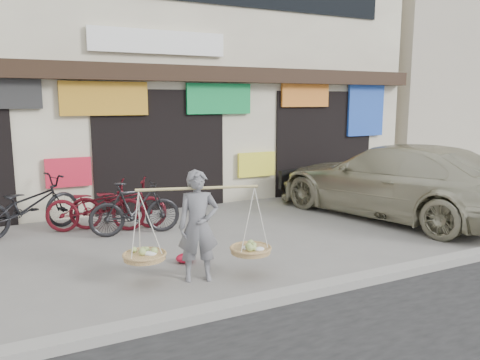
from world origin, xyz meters
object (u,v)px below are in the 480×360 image
bike_2 (118,204)px  bike_0 (27,206)px  suv (394,180)px  bike_3 (95,206)px  street_vendor (198,231)px  bike_1 (135,208)px

bike_2 → bike_0: bearing=97.4°
suv → bike_3: bearing=-29.5°
bike_0 → bike_3: 1.22m
street_vendor → bike_0: bearing=135.1°
bike_2 → suv: bearing=-85.6°
bike_0 → bike_2: 1.63m
street_vendor → bike_3: (-0.85, 3.17, -0.22)m
bike_1 → bike_2: 0.60m
bike_1 → suv: 5.40m
bike_3 → bike_1: bearing=-111.9°
bike_0 → bike_1: (1.77, -0.94, -0.04)m
bike_0 → bike_1: bearing=-141.6°
bike_0 → bike_2: (1.58, -0.38, -0.05)m
bike_1 → street_vendor: bearing=-170.1°
suv → street_vendor: bearing=2.9°
bike_3 → bike_0: bearing=92.8°
bike_0 → suv: bearing=-129.3°
bike_0 → bike_3: size_ratio=1.10×
bike_1 → bike_2: (-0.19, 0.57, -0.01)m
street_vendor → bike_2: street_vendor is taller
street_vendor → bike_2: size_ratio=1.06×
street_vendor → bike_3: size_ratio=1.06×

